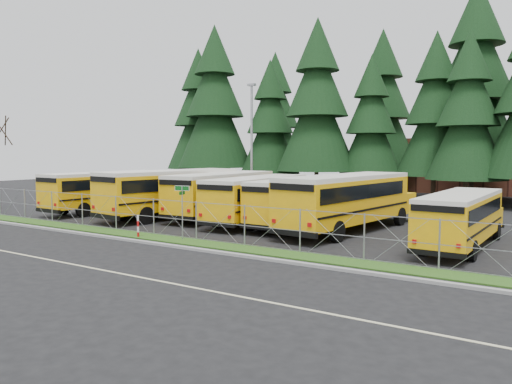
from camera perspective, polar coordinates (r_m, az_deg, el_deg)
ground at (r=26.07m, az=-3.71°, el=-5.39°), size 120.00×120.00×0.00m
curb at (r=23.69m, az=-8.22°, el=-6.30°), size 50.00×0.25×0.12m
grass_verge at (r=24.74m, az=-6.08°, el=-5.88°), size 50.00×1.40×0.06m
road_lane_line at (r=20.36m, az=-17.45°, el=-8.44°), size 50.00×0.12×0.01m
chainlink_fence at (r=25.12m, az=-5.09°, el=-3.47°), size 44.00×0.10×2.00m
brick_building at (r=61.30m, az=24.24°, el=2.81°), size 22.00×10.00×6.00m
bus_0 at (r=39.32m, az=-16.26°, el=0.03°), size 3.23×11.56×3.00m
bus_1 at (r=37.96m, az=-11.21°, el=-0.24°), size 3.62×10.57×2.72m
bus_2 at (r=34.99m, az=-9.21°, el=-0.18°), size 4.39×12.69×3.26m
bus_3 at (r=34.58m, az=-3.55°, el=-0.34°), size 3.36×11.82×3.07m
bus_4 at (r=31.82m, az=0.48°, el=-0.89°), size 3.33×11.34×2.94m
bus_5 at (r=30.69m, az=5.50°, el=-1.15°), size 2.69×11.07×2.90m
bus_6 at (r=28.85m, az=10.65°, el=-1.24°), size 4.33×12.59×3.23m
bus_east at (r=25.46m, az=22.49°, el=-3.01°), size 2.58×9.99×2.61m
street_sign at (r=25.66m, az=-8.43°, el=-1.01°), size 0.83×0.54×2.81m
striped_bollard at (r=27.04m, az=-13.33°, el=-3.85°), size 0.11×0.11×1.20m
light_standard at (r=41.84m, az=-0.50°, el=5.97°), size 0.70×0.35×10.14m
conifer_0 at (r=61.21m, az=-6.56°, el=8.27°), size 7.62×7.62×16.85m
conifer_1 at (r=57.30m, az=-4.71°, el=9.46°), size 8.46×8.46×18.70m
conifer_2 at (r=54.52m, az=1.62°, el=7.47°), size 6.52×6.52×14.42m
conifer_3 at (r=50.57m, az=7.00°, el=9.52°), size 8.01×8.01×17.72m
conifer_4 at (r=49.96m, az=12.99°, el=7.29°), size 6.28×6.28×13.88m
conifer_5 at (r=49.46m, az=19.80°, el=8.16°), size 7.05×7.05×15.60m
conifer_6 at (r=45.81m, az=23.07°, el=7.81°), size 6.65×6.65×14.71m
conifer_10 at (r=60.31m, az=2.20°, el=8.11°), size 7.39×7.39×16.34m
conifer_11 at (r=58.15m, az=14.19°, el=8.97°), size 8.19×8.19×18.10m
conifer_12 at (r=51.75m, az=23.73°, el=10.58°), size 9.25×9.25×20.46m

